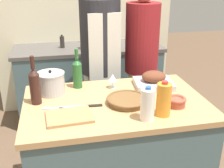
{
  "coord_description": "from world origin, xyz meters",
  "views": [
    {
      "loc": [
        -0.39,
        -1.75,
        1.76
      ],
      "look_at": [
        0.0,
        0.13,
        0.98
      ],
      "focal_mm": 45.0,
      "sensor_mm": 36.0,
      "label": 1
    }
  ],
  "objects_px": {
    "milk_jug": "(147,104)",
    "stand_mixer": "(92,38)",
    "wine_bottle_green": "(77,73)",
    "person_cook_aproned": "(101,60)",
    "person_cook_guest": "(141,59)",
    "knife_chef": "(83,106)",
    "stock_pot": "(51,83)",
    "knife_paring": "(61,109)",
    "roasting_pan": "(154,81)",
    "juice_jug": "(164,99)",
    "wine_glass_left": "(113,78)",
    "mixing_bowl": "(176,101)",
    "wine_bottle_dark": "(35,85)",
    "condiment_bottle_tall": "(62,42)",
    "wicker_basket": "(127,100)",
    "condiment_bottle_short": "(88,39)",
    "cutting_board": "(69,116)"
  },
  "relations": [
    {
      "from": "knife_paring",
      "to": "stand_mixer",
      "type": "height_order",
      "value": "stand_mixer"
    },
    {
      "from": "stock_pot",
      "to": "knife_paring",
      "type": "relative_size",
      "value": 0.89
    },
    {
      "from": "knife_chef",
      "to": "person_cook_aproned",
      "type": "distance_m",
      "value": 0.9
    },
    {
      "from": "wine_bottle_green",
      "to": "person_cook_aproned",
      "type": "xyz_separation_m",
      "value": [
        0.27,
        0.51,
        -0.07
      ]
    },
    {
      "from": "wicker_basket",
      "to": "wine_bottle_dark",
      "type": "xyz_separation_m",
      "value": [
        -0.62,
        0.13,
        0.11
      ]
    },
    {
      "from": "cutting_board",
      "to": "condiment_bottle_short",
      "type": "xyz_separation_m",
      "value": [
        0.35,
        1.76,
        0.08
      ]
    },
    {
      "from": "roasting_pan",
      "to": "knife_chef",
      "type": "xyz_separation_m",
      "value": [
        -0.59,
        -0.25,
        -0.05
      ]
    },
    {
      "from": "wine_bottle_dark",
      "to": "wine_glass_left",
      "type": "relative_size",
      "value": 3.03
    },
    {
      "from": "mixing_bowl",
      "to": "condiment_bottle_tall",
      "type": "height_order",
      "value": "condiment_bottle_tall"
    },
    {
      "from": "wine_bottle_green",
      "to": "knife_paring",
      "type": "bearing_deg",
      "value": -112.82
    },
    {
      "from": "milk_jug",
      "to": "condiment_bottle_tall",
      "type": "bearing_deg",
      "value": 103.6
    },
    {
      "from": "stock_pot",
      "to": "stand_mixer",
      "type": "bearing_deg",
      "value": 67.53
    },
    {
      "from": "knife_chef",
      "to": "person_cook_guest",
      "type": "relative_size",
      "value": 0.18
    },
    {
      "from": "juice_jug",
      "to": "stand_mixer",
      "type": "height_order",
      "value": "stand_mixer"
    },
    {
      "from": "roasting_pan",
      "to": "juice_jug",
      "type": "height_order",
      "value": "juice_jug"
    },
    {
      "from": "milk_jug",
      "to": "knife_paring",
      "type": "xyz_separation_m",
      "value": [
        -0.52,
        0.25,
        -0.1
      ]
    },
    {
      "from": "cutting_board",
      "to": "wine_bottle_green",
      "type": "bearing_deg",
      "value": 78.09
    },
    {
      "from": "mixing_bowl",
      "to": "wicker_basket",
      "type": "bearing_deg",
      "value": 161.37
    },
    {
      "from": "knife_paring",
      "to": "condiment_bottle_short",
      "type": "distance_m",
      "value": 1.68
    },
    {
      "from": "stock_pot",
      "to": "person_cook_aproned",
      "type": "height_order",
      "value": "person_cook_aproned"
    },
    {
      "from": "person_cook_aproned",
      "to": "wine_bottle_green",
      "type": "bearing_deg",
      "value": -121.81
    },
    {
      "from": "knife_paring",
      "to": "knife_chef",
      "type": "bearing_deg",
      "value": 2.26
    },
    {
      "from": "person_cook_aproned",
      "to": "person_cook_guest",
      "type": "relative_size",
      "value": 1.03
    },
    {
      "from": "mixing_bowl",
      "to": "wine_bottle_dark",
      "type": "bearing_deg",
      "value": 165.66
    },
    {
      "from": "stock_pot",
      "to": "wine_glass_left",
      "type": "xyz_separation_m",
      "value": [
        0.47,
        0.01,
        -0.0
      ]
    },
    {
      "from": "wicker_basket",
      "to": "stock_pot",
      "type": "xyz_separation_m",
      "value": [
        -0.51,
        0.28,
        0.06
      ]
    },
    {
      "from": "wine_bottle_green",
      "to": "stand_mixer",
      "type": "relative_size",
      "value": 1.04
    },
    {
      "from": "knife_chef",
      "to": "knife_paring",
      "type": "distance_m",
      "value": 0.15
    },
    {
      "from": "knife_paring",
      "to": "condiment_bottle_tall",
      "type": "xyz_separation_m",
      "value": [
        0.08,
        1.56,
        0.08
      ]
    },
    {
      "from": "wicker_basket",
      "to": "person_cook_aproned",
      "type": "relative_size",
      "value": 0.17
    },
    {
      "from": "wine_bottle_green",
      "to": "condiment_bottle_short",
      "type": "xyz_separation_m",
      "value": [
        0.25,
        1.28,
        -0.04
      ]
    },
    {
      "from": "wine_bottle_green",
      "to": "person_cook_guest",
      "type": "distance_m",
      "value": 0.86
    },
    {
      "from": "wine_bottle_green",
      "to": "wine_glass_left",
      "type": "relative_size",
      "value": 2.76
    },
    {
      "from": "stand_mixer",
      "to": "condiment_bottle_short",
      "type": "distance_m",
      "value": 0.21
    },
    {
      "from": "wine_glass_left",
      "to": "mixing_bowl",
      "type": "bearing_deg",
      "value": -48.21
    },
    {
      "from": "stock_pot",
      "to": "person_cook_aproned",
      "type": "xyz_separation_m",
      "value": [
        0.47,
        0.59,
        -0.03
      ]
    },
    {
      "from": "stock_pot",
      "to": "knife_chef",
      "type": "distance_m",
      "value": 0.35
    },
    {
      "from": "stock_pot",
      "to": "stand_mixer",
      "type": "distance_m",
      "value": 1.24
    },
    {
      "from": "stock_pot",
      "to": "mixing_bowl",
      "type": "relative_size",
      "value": 1.53
    },
    {
      "from": "juice_jug",
      "to": "knife_chef",
      "type": "relative_size",
      "value": 0.79
    },
    {
      "from": "knife_paring",
      "to": "condiment_bottle_short",
      "type": "xyz_separation_m",
      "value": [
        0.4,
        1.63,
        0.08
      ]
    },
    {
      "from": "wine_bottle_dark",
      "to": "knife_paring",
      "type": "relative_size",
      "value": 1.48
    },
    {
      "from": "roasting_pan",
      "to": "knife_paring",
      "type": "xyz_separation_m",
      "value": [
        -0.74,
        -0.25,
        -0.05
      ]
    },
    {
      "from": "wicker_basket",
      "to": "milk_jug",
      "type": "relative_size",
      "value": 1.29
    },
    {
      "from": "wine_bottle_green",
      "to": "knife_chef",
      "type": "height_order",
      "value": "wine_bottle_green"
    },
    {
      "from": "cutting_board",
      "to": "person_cook_aproned",
      "type": "relative_size",
      "value": 0.17
    },
    {
      "from": "stand_mixer",
      "to": "stock_pot",
      "type": "bearing_deg",
      "value": -112.47
    },
    {
      "from": "wine_glass_left",
      "to": "condiment_bottle_tall",
      "type": "height_order",
      "value": "condiment_bottle_tall"
    },
    {
      "from": "milk_jug",
      "to": "stand_mixer",
      "type": "relative_size",
      "value": 0.74
    },
    {
      "from": "wine_glass_left",
      "to": "condiment_bottle_tall",
      "type": "xyz_separation_m",
      "value": [
        -0.33,
        1.27,
        -0.0
      ]
    }
  ]
}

